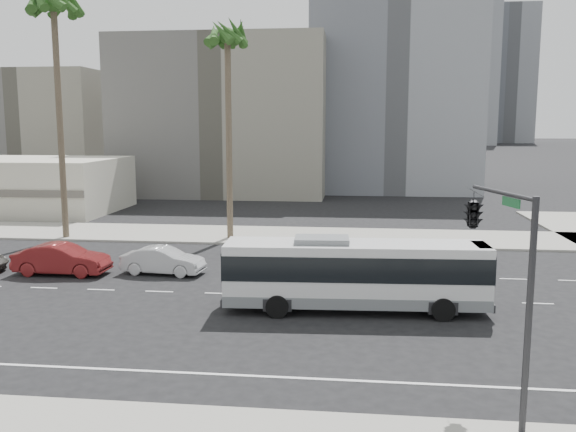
# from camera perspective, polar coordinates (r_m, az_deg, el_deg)

# --- Properties ---
(ground) EXTENTS (700.00, 700.00, 0.00)m
(ground) POSITION_cam_1_polar(r_m,az_deg,el_deg) (29.47, -0.78, -7.50)
(ground) COLOR black
(ground) RESTS_ON ground
(sidewalk_north) EXTENTS (120.00, 7.00, 0.15)m
(sidewalk_north) POSITION_cam_1_polar(r_m,az_deg,el_deg) (44.48, 1.72, -1.89)
(sidewalk_north) COLOR gray
(sidewalk_north) RESTS_ON ground
(commercial_low) EXTENTS (22.00, 12.16, 5.00)m
(commercial_low) POSITION_cam_1_polar(r_m,az_deg,el_deg) (63.90, -25.33, 2.68)
(commercial_low) COLOR beige
(commercial_low) RESTS_ON ground
(midrise_beige_west) EXTENTS (24.00, 18.00, 18.00)m
(midrise_beige_west) POSITION_cam_1_polar(r_m,az_deg,el_deg) (74.73, -5.67, 9.19)
(midrise_beige_west) COLOR #65635D
(midrise_beige_west) RESTS_ON ground
(midrise_gray_center) EXTENTS (20.00, 20.00, 26.00)m
(midrise_gray_center) POSITION_cam_1_polar(r_m,az_deg,el_deg) (80.36, 9.79, 11.92)
(midrise_gray_center) COLOR slate
(midrise_gray_center) RESTS_ON ground
(midrise_beige_far) EXTENTS (18.00, 16.00, 15.00)m
(midrise_beige_far) POSITION_cam_1_polar(r_m,az_deg,el_deg) (88.46, -21.80, 7.56)
(midrise_beige_far) COLOR #65635D
(midrise_beige_far) RESTS_ON ground
(civic_tower) EXTENTS (42.00, 42.00, 129.00)m
(civic_tower) POSITION_cam_1_polar(r_m,az_deg,el_deg) (279.83, 5.43, 14.85)
(civic_tower) COLOR beige
(civic_tower) RESTS_ON ground
(highrise_right) EXTENTS (26.00, 26.00, 70.00)m
(highrise_right) POSITION_cam_1_polar(r_m,az_deg,el_deg) (262.77, 15.95, 14.14)
(highrise_right) COLOR #5A5E65
(highrise_right) RESTS_ON ground
(highrise_far) EXTENTS (22.00, 22.00, 60.00)m
(highrise_far) POSITION_cam_1_polar(r_m,az_deg,el_deg) (296.46, 19.83, 12.32)
(highrise_far) COLOR #5A5E65
(highrise_far) RESTS_ON ground
(city_bus) EXTENTS (11.58, 3.14, 3.29)m
(city_bus) POSITION_cam_1_polar(r_m,az_deg,el_deg) (26.92, 6.33, -5.29)
(city_bus) COLOR silver
(city_bus) RESTS_ON ground
(car_a) EXTENTS (2.04, 4.67, 1.49)m
(car_a) POSITION_cam_1_polar(r_m,az_deg,el_deg) (34.17, -11.66, -4.13)
(car_a) COLOR #BABABB
(car_a) RESTS_ON ground
(car_b) EXTENTS (1.83, 5.17, 1.70)m
(car_b) POSITION_cam_1_polar(r_m,az_deg,el_deg) (35.57, -20.50, -3.83)
(car_b) COLOR maroon
(car_b) RESTS_ON ground
(traffic_signal) EXTENTS (2.98, 4.07, 6.40)m
(traffic_signal) POSITION_cam_1_polar(r_m,az_deg,el_deg) (19.06, 17.49, -0.35)
(traffic_signal) COLOR #262628
(traffic_signal) RESTS_ON ground
(palm_near) EXTENTS (4.54, 4.54, 15.32)m
(palm_near) POSITION_cam_1_polar(r_m,az_deg,el_deg) (43.38, -5.72, 16.12)
(palm_near) COLOR brown
(palm_near) RESTS_ON ground
(palm_mid) EXTENTS (5.74, 5.74, 17.72)m
(palm_mid) POSITION_cam_1_polar(r_m,az_deg,el_deg) (46.55, -21.18, 17.65)
(palm_mid) COLOR brown
(palm_mid) RESTS_ON ground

